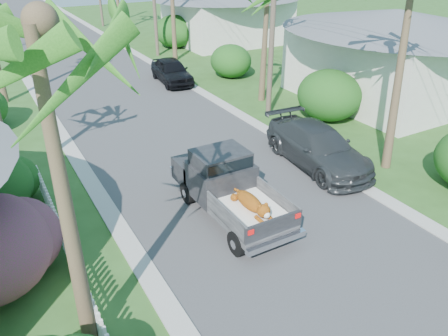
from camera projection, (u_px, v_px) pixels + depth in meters
ground at (391, 328)px, 10.24m from camera, size 120.00×120.00×0.00m
road at (97, 74)px, 29.42m from camera, size 8.00×100.00×0.02m
curb_left at (30, 83)px, 27.51m from camera, size 0.60×100.00×0.06m
curb_right at (157, 66)px, 31.31m from camera, size 0.60×100.00×0.06m
pickup_truck at (225, 183)px, 14.25m from camera, size 1.98×5.12×2.06m
parked_car_rm at (318, 147)px, 17.30m from camera, size 2.61×5.52×1.56m
parked_car_rf at (172, 71)px, 27.38m from camera, size 2.15×4.51×1.49m
palm_l_a at (29, 25)px, 6.58m from camera, size 4.40×4.40×8.20m
shrub_r_b at (329, 95)px, 21.55m from camera, size 3.00×3.30×2.50m
shrub_r_c at (231, 61)px, 28.41m from camera, size 2.60×2.86×2.10m
shrub_r_d at (175, 31)px, 36.19m from camera, size 3.20×3.52×2.60m
picket_fence at (73, 261)px, 11.58m from camera, size 0.10×11.00×1.00m
house_right_near at (390, 59)px, 24.16m from camera, size 8.00×9.00×4.80m
house_right_far at (227, 16)px, 38.01m from camera, size 9.00×8.00×4.60m
utility_pole_b at (273, 23)px, 20.55m from camera, size 1.60×0.26×9.00m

